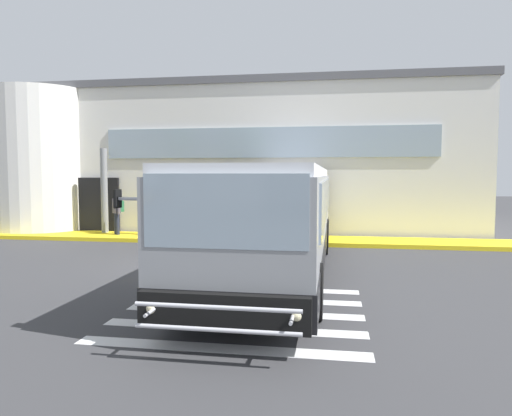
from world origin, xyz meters
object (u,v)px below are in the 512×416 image
object	(u,v)px
entry_support_column	(104,191)
passenger_by_doorway	(145,211)
bus_main_foreground	(276,220)
passenger_near_column	(117,210)
safety_bollard_yellow	(200,233)
passenger_at_curb_edge	(166,212)

from	to	relation	value
entry_support_column	passenger_by_doorway	bearing A→B (deg)	-11.87
bus_main_foreground	passenger_by_doorway	size ratio (longest dim) A/B	7.34
bus_main_foreground	passenger_near_column	world-z (taller)	bus_main_foreground
passenger_by_doorway	safety_bollard_yellow	size ratio (longest dim) A/B	1.86
entry_support_column	bus_main_foreground	size ratio (longest dim) A/B	0.28
entry_support_column	bus_main_foreground	distance (m)	9.68
bus_main_foreground	passenger_at_curb_edge	xyz separation A→B (m)	(-4.88, 5.07, -0.26)
bus_main_foreground	passenger_at_curb_edge	distance (m)	7.04
passenger_near_column	passenger_at_curb_edge	xyz separation A→B (m)	(2.08, -0.12, -0.03)
passenger_by_doorway	safety_bollard_yellow	bearing A→B (deg)	-27.59
entry_support_column	safety_bollard_yellow	distance (m)	5.12
bus_main_foreground	passenger_near_column	distance (m)	8.68
bus_main_foreground	passenger_at_curb_edge	size ratio (longest dim) A/B	7.34
entry_support_column	passenger_near_column	bearing A→B (deg)	-33.93
bus_main_foreground	entry_support_column	bearing A→B (deg)	143.61
bus_main_foreground	passenger_by_doorway	world-z (taller)	bus_main_foreground
bus_main_foreground	passenger_by_doorway	xyz separation A→B (m)	(-5.88, 5.34, -0.26)
entry_support_column	safety_bollard_yellow	size ratio (longest dim) A/B	3.83
entry_support_column	passenger_by_doorway	size ratio (longest dim) A/B	2.06
bus_main_foreground	passenger_at_curb_edge	bearing A→B (deg)	133.93
entry_support_column	passenger_at_curb_edge	xyz separation A→B (m)	(2.90, -0.67, -0.79)
entry_support_column	passenger_near_column	distance (m)	1.25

